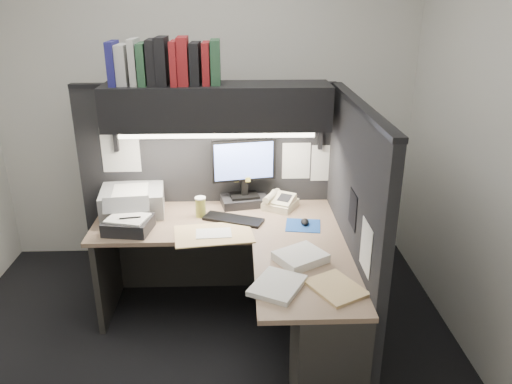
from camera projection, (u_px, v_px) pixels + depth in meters
floor at (200, 356)px, 3.28m from camera, size 3.50×3.50×0.00m
wall_back at (206, 105)px, 4.17m from camera, size 3.50×0.04×2.70m
wall_front at (144, 328)px, 1.38m from camera, size 3.50×0.04×2.70m
wall_right at (499, 157)px, 2.84m from camera, size 0.04×3.00×2.70m
partition_back at (208, 191)px, 3.85m from camera, size 1.90×0.06×1.60m
partition_right at (351, 232)px, 3.18m from camera, size 0.06×1.50×1.60m
desk at (266, 298)px, 3.12m from camera, size 1.70×1.53×0.73m
overhead_shelf at (217, 106)px, 3.42m from camera, size 1.55×0.34×0.30m
task_light_tube at (217, 135)px, 3.36m from camera, size 1.32×0.04×0.04m
monitor at (244, 180)px, 3.70m from camera, size 0.47×0.27×0.51m
keyboard at (233, 219)px, 3.51m from camera, size 0.44×0.29×0.02m
mousepad at (303, 225)px, 3.43m from camera, size 0.26×0.25×0.00m
mouse at (305, 222)px, 3.45m from camera, size 0.07×0.10×0.03m
telephone at (280, 202)px, 3.71m from camera, size 0.30×0.30×0.09m
coffee_cup at (201, 208)px, 3.55m from camera, size 0.10×0.10×0.14m
printer at (133, 201)px, 3.62m from camera, size 0.49×0.43×0.18m
notebook_stack at (128, 225)px, 3.34m from camera, size 0.33×0.29×0.09m
open_folder at (214, 234)px, 3.31m from camera, size 0.55×0.40×0.01m
paper_stack_a at (300, 257)px, 2.97m from camera, size 0.35×0.34×0.05m
paper_stack_b at (277, 285)px, 2.70m from camera, size 0.35×0.37×0.03m
manila_stack at (336, 288)px, 2.69m from camera, size 0.35×0.37×0.02m
binder_row at (165, 63)px, 3.30m from camera, size 0.73×0.26×0.31m
pinned_papers at (261, 176)px, 3.42m from camera, size 1.76×1.31×0.51m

